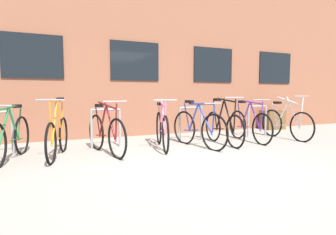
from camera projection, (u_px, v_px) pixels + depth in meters
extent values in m
plane|color=#9E998E|center=(193.00, 164.00, 4.41)|extent=(42.00, 42.00, 0.00)
cube|color=brown|center=(109.00, 55.00, 10.23)|extent=(28.00, 6.82, 5.13)
cube|color=black|center=(33.00, 56.00, 6.20)|extent=(1.30, 0.04, 1.00)
cube|color=black|center=(135.00, 61.00, 7.14)|extent=(1.30, 0.04, 1.00)
cube|color=black|center=(213.00, 65.00, 8.09)|extent=(1.30, 0.04, 1.00)
cube|color=black|center=(275.00, 68.00, 9.04)|extent=(1.30, 0.04, 1.00)
cylinder|color=gray|center=(13.00, 133.00, 5.03)|extent=(0.05, 0.05, 0.80)
cylinder|color=gray|center=(91.00, 129.00, 5.59)|extent=(0.05, 0.05, 0.80)
cylinder|color=gray|center=(120.00, 128.00, 5.82)|extent=(0.05, 0.05, 0.80)
cylinder|color=gray|center=(106.00, 110.00, 5.67)|extent=(0.59, 0.05, 0.05)
cylinder|color=gray|center=(180.00, 125.00, 6.38)|extent=(0.05, 0.05, 0.80)
cylinder|color=gray|center=(201.00, 124.00, 6.61)|extent=(0.05, 0.05, 0.80)
cylinder|color=gray|center=(191.00, 108.00, 6.46)|extent=(0.59, 0.05, 0.05)
cylinder|color=gray|center=(248.00, 122.00, 7.17)|extent=(0.05, 0.05, 0.80)
cylinder|color=gray|center=(266.00, 121.00, 7.40)|extent=(0.05, 0.05, 0.80)
cylinder|color=gray|center=(257.00, 106.00, 7.25)|extent=(0.59, 0.05, 0.05)
torus|color=black|center=(159.00, 128.00, 6.19)|extent=(0.22, 0.73, 0.74)
torus|color=black|center=(166.00, 135.00, 5.19)|extent=(0.22, 0.73, 0.74)
cylinder|color=pink|center=(163.00, 118.00, 5.44)|extent=(0.16, 0.48, 0.69)
cylinder|color=pink|center=(161.00, 119.00, 5.83)|extent=(0.12, 0.36, 0.59)
cylinder|color=pink|center=(162.00, 104.00, 5.58)|extent=(0.23, 0.78, 0.13)
cylinder|color=pink|center=(160.00, 131.00, 5.94)|extent=(0.15, 0.50, 0.08)
cylinder|color=pink|center=(159.00, 117.00, 6.08)|extent=(0.07, 0.20, 0.53)
cylinder|color=pink|center=(165.00, 118.00, 5.19)|extent=(0.05, 0.08, 0.62)
cube|color=black|center=(160.00, 104.00, 5.97)|extent=(0.15, 0.22, 0.06)
cylinder|color=gray|center=(165.00, 100.00, 5.18)|extent=(0.43, 0.13, 0.03)
torus|color=black|center=(184.00, 128.00, 6.18)|extent=(0.19, 0.75, 0.76)
torus|color=black|center=(214.00, 133.00, 5.39)|extent=(0.19, 0.75, 0.76)
cylinder|color=#233893|center=(205.00, 119.00, 5.59)|extent=(0.13, 0.46, 0.62)
cylinder|color=#233893|center=(194.00, 118.00, 5.89)|extent=(0.10, 0.33, 0.63)
cylinder|color=#233893|center=(200.00, 104.00, 5.68)|extent=(0.18, 0.72, 0.06)
cylinder|color=#233893|center=(191.00, 130.00, 5.98)|extent=(0.12, 0.48, 0.08)
cylinder|color=#233893|center=(187.00, 116.00, 6.08)|extent=(0.06, 0.20, 0.57)
cylinder|color=#233893|center=(213.00, 119.00, 5.39)|extent=(0.04, 0.08, 0.55)
cube|color=black|center=(189.00, 102.00, 5.98)|extent=(0.14, 0.22, 0.06)
cylinder|color=gray|center=(213.00, 103.00, 5.38)|extent=(0.44, 0.11, 0.03)
torus|color=black|center=(272.00, 123.00, 7.32)|extent=(0.06, 0.73, 0.73)
torus|color=black|center=(302.00, 127.00, 6.42)|extent=(0.06, 0.73, 0.73)
cylinder|color=silver|center=(293.00, 113.00, 6.64)|extent=(0.05, 0.47, 0.76)
cylinder|color=silver|center=(281.00, 115.00, 6.99)|extent=(0.05, 0.34, 0.59)
cylinder|color=silver|center=(289.00, 101.00, 6.76)|extent=(0.06, 0.76, 0.21)
cylinder|color=silver|center=(278.00, 125.00, 7.10)|extent=(0.04, 0.49, 0.08)
cylinder|color=silver|center=(274.00, 114.00, 7.22)|extent=(0.03, 0.20, 0.53)
cylinder|color=silver|center=(302.00, 112.00, 6.41)|extent=(0.03, 0.08, 0.70)
cube|color=black|center=(277.00, 103.00, 7.11)|extent=(0.11, 0.20, 0.06)
cylinder|color=gray|center=(301.00, 96.00, 6.40)|extent=(0.44, 0.04, 0.03)
torus|color=black|center=(96.00, 133.00, 5.51)|extent=(0.19, 0.72, 0.73)
torus|color=black|center=(117.00, 139.00, 4.73)|extent=(0.19, 0.72, 0.73)
cylinder|color=maroon|center=(110.00, 121.00, 4.92)|extent=(0.13, 0.46, 0.69)
cylinder|color=maroon|center=(102.00, 122.00, 5.22)|extent=(0.11, 0.34, 0.59)
cylinder|color=maroon|center=(107.00, 105.00, 5.02)|extent=(0.19, 0.73, 0.13)
cylinder|color=maroon|center=(101.00, 135.00, 5.32)|extent=(0.13, 0.48, 0.08)
cylinder|color=maroon|center=(98.00, 120.00, 5.42)|extent=(0.07, 0.20, 0.53)
cylinder|color=maroon|center=(116.00, 121.00, 4.72)|extent=(0.04, 0.08, 0.62)
cube|color=black|center=(99.00, 106.00, 5.32)|extent=(0.14, 0.22, 0.06)
cylinder|color=gray|center=(115.00, 101.00, 4.71)|extent=(0.44, 0.12, 0.03)
torus|color=black|center=(22.00, 136.00, 5.12)|extent=(0.21, 0.72, 0.73)
cylinder|color=#1E7238|center=(4.00, 127.00, 4.32)|extent=(0.16, 0.52, 0.64)
cylinder|color=#1E7238|center=(14.00, 125.00, 4.74)|extent=(0.13, 0.39, 0.60)
cylinder|color=#1E7238|center=(7.00, 108.00, 4.47)|extent=(0.23, 0.84, 0.08)
cylinder|color=#1E7238|center=(17.00, 139.00, 4.85)|extent=(0.15, 0.54, 0.08)
cylinder|color=#1E7238|center=(20.00, 122.00, 5.00)|extent=(0.07, 0.20, 0.54)
cube|color=black|center=(17.00, 106.00, 4.89)|extent=(0.14, 0.22, 0.06)
torus|color=black|center=(237.00, 125.00, 6.96)|extent=(0.10, 0.73, 0.73)
torus|color=black|center=(262.00, 129.00, 6.04)|extent=(0.10, 0.73, 0.73)
cylinder|color=#722D99|center=(255.00, 116.00, 6.27)|extent=(0.08, 0.47, 0.69)
cylinder|color=#722D99|center=(245.00, 116.00, 6.62)|extent=(0.06, 0.34, 0.62)
cylinder|color=#722D99|center=(251.00, 102.00, 6.39)|extent=(0.10, 0.75, 0.10)
cylinder|color=#722D99|center=(243.00, 127.00, 6.73)|extent=(0.06, 0.49, 0.08)
cylinder|color=#722D99|center=(240.00, 114.00, 6.85)|extent=(0.04, 0.20, 0.56)
cylinder|color=#722D99|center=(262.00, 115.00, 6.03)|extent=(0.03, 0.08, 0.62)
cube|color=black|center=(242.00, 102.00, 6.74)|extent=(0.12, 0.21, 0.06)
cylinder|color=gray|center=(262.00, 100.00, 6.03)|extent=(0.44, 0.06, 0.03)
torus|color=black|center=(63.00, 135.00, 5.34)|extent=(0.20, 0.69, 0.69)
torus|color=black|center=(51.00, 144.00, 4.37)|extent=(0.20, 0.69, 0.69)
cylinder|color=orange|center=(54.00, 123.00, 4.61)|extent=(0.14, 0.47, 0.73)
cylinder|color=orange|center=(59.00, 121.00, 4.98)|extent=(0.11, 0.34, 0.73)
cylinder|color=orange|center=(56.00, 101.00, 4.73)|extent=(0.21, 0.74, 0.04)
cylinder|color=orange|center=(61.00, 138.00, 5.10)|extent=(0.14, 0.49, 0.07)
cylinder|color=orange|center=(62.00, 118.00, 5.22)|extent=(0.07, 0.20, 0.67)
cylinder|color=orange|center=(51.00, 123.00, 4.37)|extent=(0.05, 0.08, 0.67)
cube|color=black|center=(60.00, 99.00, 5.10)|extent=(0.14, 0.22, 0.06)
cylinder|color=gray|center=(50.00, 100.00, 4.36)|extent=(0.43, 0.13, 0.03)
torus|color=black|center=(213.00, 126.00, 6.59)|extent=(0.10, 0.72, 0.72)
torus|color=black|center=(235.00, 132.00, 5.67)|extent=(0.10, 0.72, 0.72)
cylinder|color=black|center=(229.00, 116.00, 5.90)|extent=(0.07, 0.47, 0.75)
cylinder|color=black|center=(220.00, 116.00, 6.25)|extent=(0.06, 0.34, 0.69)
cylinder|color=black|center=(225.00, 100.00, 6.01)|extent=(0.10, 0.74, 0.09)
cylinder|color=black|center=(218.00, 129.00, 6.36)|extent=(0.06, 0.49, 0.07)
cylinder|color=black|center=(215.00, 114.00, 6.47)|extent=(0.04, 0.20, 0.63)
cylinder|color=black|center=(235.00, 115.00, 5.67)|extent=(0.03, 0.08, 0.68)
cube|color=black|center=(217.00, 100.00, 6.36)|extent=(0.12, 0.21, 0.06)
cylinder|color=gray|center=(234.00, 98.00, 5.66)|extent=(0.44, 0.06, 0.03)
cube|color=brown|center=(272.00, 120.00, 8.74)|extent=(0.70, 0.44, 0.60)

